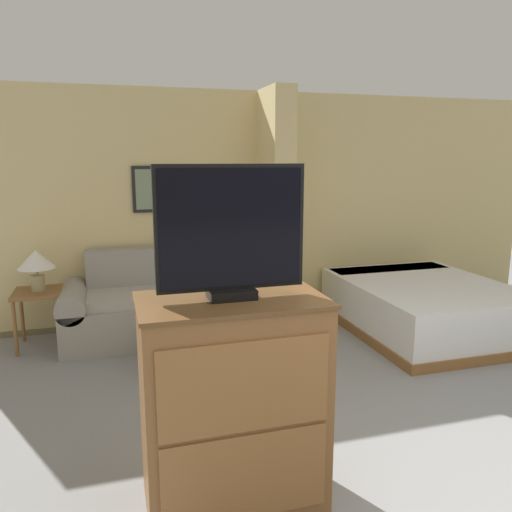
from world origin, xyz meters
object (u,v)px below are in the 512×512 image
table_lamp (36,262)px  bed (424,306)px  tv_dresser (233,403)px  coffee_table (188,332)px  tv (231,233)px  couch (167,306)px

table_lamp → bed: size_ratio=0.20×
tv_dresser → bed: bearing=38.5°
coffee_table → tv: size_ratio=0.84×
table_lamp → tv_dresser: 3.07m
coffee_table → tv: bearing=-90.9°
couch → bed: (2.73, -0.62, -0.05)m
couch → tv_dresser: tv_dresser is taller
couch → bed: size_ratio=1.07×
couch → bed: couch is taller
couch → coffee_table: couch is taller
tv_dresser → bed: 3.43m
couch → table_lamp: (-1.24, 0.03, 0.55)m
table_lamp → bed: table_lamp is taller
coffee_table → table_lamp: size_ratio=1.57×
tv_dresser → bed: tv_dresser is taller
coffee_table → tv: (-0.03, -1.80, 1.15)m
tv_dresser → tv: size_ratio=1.53×
coffee_table → tv: tv is taller
coffee_table → bed: size_ratio=0.32×
couch → tv: 2.98m
table_lamp → tv: tv is taller
couch → coffee_table: (0.08, -0.95, 0.03)m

